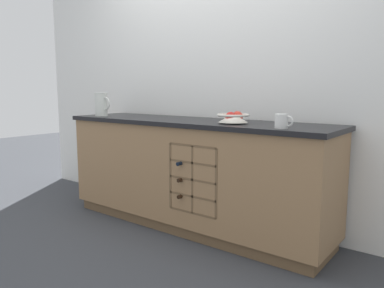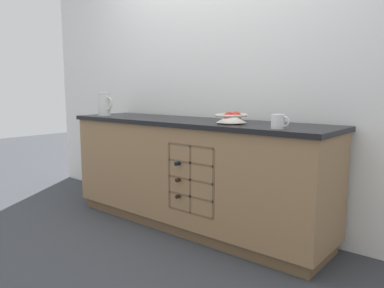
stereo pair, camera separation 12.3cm
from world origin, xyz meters
TOP-DOWN VIEW (x-y plane):
  - ground_plane at (0.00, 0.00)m, footprint 14.00×14.00m
  - back_wall at (0.00, 0.35)m, footprint 4.68×0.06m
  - kitchen_island at (0.00, -0.00)m, footprint 2.32×0.62m
  - fruit_bowl at (0.43, -0.07)m, footprint 0.23×0.23m
  - white_pitcher at (-0.94, -0.14)m, footprint 0.18×0.12m
  - ceramic_mug at (0.84, -0.18)m, footprint 0.12×0.08m

SIDE VIEW (x-z plane):
  - ground_plane at x=0.00m, z-range 0.00..0.00m
  - kitchen_island at x=0.00m, z-range 0.01..0.89m
  - fruit_bowl at x=0.43m, z-range 0.88..0.97m
  - ceramic_mug at x=0.84m, z-range 0.88..0.97m
  - white_pitcher at x=-0.94m, z-range 0.88..1.10m
  - back_wall at x=0.00m, z-range 0.00..2.55m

